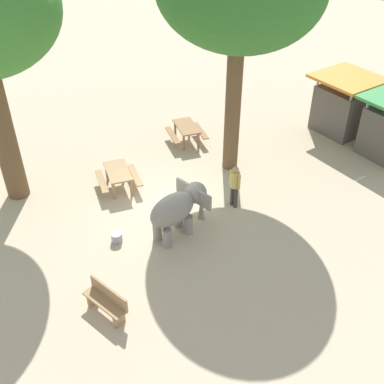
{
  "coord_description": "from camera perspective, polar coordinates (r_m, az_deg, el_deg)",
  "views": [
    {
      "loc": [
        11.34,
        -6.51,
        10.12
      ],
      "look_at": [
        0.74,
        0.75,
        0.8
      ],
      "focal_mm": 43.96,
      "sensor_mm": 36.0,
      "label": 1
    }
  ],
  "objects": [
    {
      "name": "person_handler",
      "position": [
        16.08,
        5.21,
        1.02
      ],
      "size": [
        0.51,
        0.32,
        1.62
      ],
      "rotation": [
        0.0,
        0.0,
        -1.51
      ],
      "color": "#3F3833",
      "rests_on": "ground_plane"
    },
    {
      "name": "ground_plane",
      "position": [
        16.53,
        -3.6,
        -1.87
      ],
      "size": [
        60.0,
        60.0,
        0.0
      ],
      "primitive_type": "plane",
      "color": "#BAA88C"
    },
    {
      "name": "elephant",
      "position": [
        14.83,
        -1.72,
        -1.95
      ],
      "size": [
        1.52,
        2.3,
        1.58
      ],
      "rotation": [
        0.0,
        0.0,
        1.75
      ],
      "color": "gray",
      "rests_on": "ground_plane"
    },
    {
      "name": "feed_bucket",
      "position": [
        15.22,
        -9.12,
        -5.46
      ],
      "size": [
        0.36,
        0.36,
        0.32
      ],
      "primitive_type": "cylinder",
      "color": "gray",
      "rests_on": "ground_plane"
    },
    {
      "name": "market_stall_orange",
      "position": [
        21.72,
        17.82,
        9.77
      ],
      "size": [
        2.5,
        2.5,
        2.52
      ],
      "color": "#59514C",
      "rests_on": "ground_plane"
    },
    {
      "name": "picnic_table_near",
      "position": [
        17.31,
        -8.93,
        2.06
      ],
      "size": [
        1.82,
        1.81,
        0.78
      ],
      "rotation": [
        0.0,
        0.0,
        2.89
      ],
      "color": "#9E7A51",
      "rests_on": "ground_plane"
    },
    {
      "name": "picnic_table_far",
      "position": [
        20.03,
        -0.67,
        7.54
      ],
      "size": [
        1.84,
        1.83,
        0.78
      ],
      "rotation": [
        0.0,
        0.0,
        2.87
      ],
      "color": "olive",
      "rests_on": "ground_plane"
    },
    {
      "name": "wooden_bench",
      "position": [
        12.98,
        -10.33,
        -12.82
      ],
      "size": [
        1.46,
        0.74,
        0.88
      ],
      "rotation": [
        0.0,
        0.0,
        3.4
      ],
      "color": "#9E7A51",
      "rests_on": "ground_plane"
    }
  ]
}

